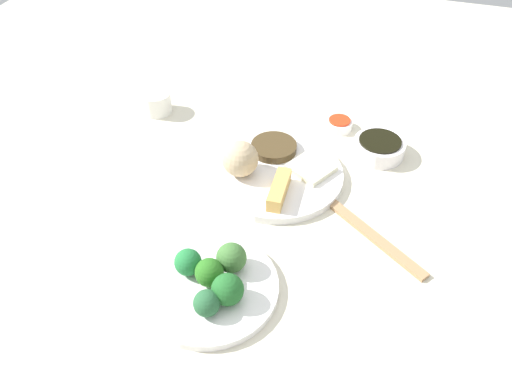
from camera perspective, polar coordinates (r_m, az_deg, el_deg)
tabletop at (r=1.04m, az=0.51°, el=0.56°), size 2.20×2.20×0.02m
main_plate at (r=1.05m, az=2.19°, el=1.95°), size 0.27×0.27×0.02m
rice_scoop at (r=1.02m, az=-1.76°, el=3.73°), size 0.07×0.07×0.07m
spring_roll at (r=0.98m, az=2.57°, el=0.28°), size 0.10×0.03×0.03m
crab_rangoon_wonton at (r=1.05m, az=6.10°, el=2.66°), size 0.10×0.11×0.01m
stir_fry_heap at (r=1.09m, az=1.90°, el=4.99°), size 0.10×0.10×0.02m
broccoli_plate at (r=0.85m, az=-4.99°, el=-10.52°), size 0.23×0.23×0.01m
broccoli_floret_0 at (r=0.83m, az=-5.15°, el=-8.88°), size 0.05×0.05×0.05m
broccoli_floret_1 at (r=0.85m, az=-7.55°, el=-7.71°), size 0.05×0.05×0.05m
broccoli_floret_2 at (r=0.81m, az=-3.16°, el=-10.74°), size 0.05×0.05×0.05m
broccoli_floret_3 at (r=0.85m, az=-2.74°, el=-7.28°), size 0.05×0.05×0.05m
broccoli_floret_4 at (r=0.80m, az=-5.48°, el=-12.16°), size 0.04×0.04×0.04m
soy_sauce_bowl at (r=1.13m, az=13.45°, el=4.75°), size 0.11×0.11×0.03m
soy_sauce_bowl_liquid at (r=1.12m, az=13.61°, el=5.53°), size 0.09×0.09×0.00m
sauce_ramekin_sweet_and_sour at (r=1.20m, az=9.19°, el=7.36°), size 0.06×0.06×0.02m
sauce_ramekin_sweet_and_sour_liquid at (r=1.19m, az=9.26°, el=7.85°), size 0.05×0.05×0.00m
teacup at (r=1.26m, az=-10.98°, el=9.70°), size 0.07×0.07×0.05m
chopsticks_pair at (r=0.95m, az=13.00°, el=-4.91°), size 0.15×0.20×0.01m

